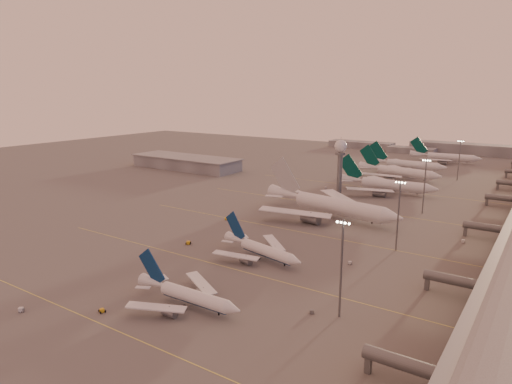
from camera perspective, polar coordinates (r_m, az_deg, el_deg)
The scene contains 25 objects.
ground at distance 148.29m, azimuth -10.90°, elevation -9.16°, with size 700.00×700.00×0.00m, color #575454.
taxiway_markings at distance 175.99m, azimuth 9.33°, elevation -5.56°, with size 180.00×185.25×0.02m.
hangar at distance 325.87m, azimuth -8.74°, elevation 3.68°, with size 82.00×27.00×8.50m.
radar_tower at distance 238.33m, azimuth 10.49°, elevation 4.37°, with size 6.40×6.40×31.10m.
mast_a at distance 112.48m, azimuth 10.63°, elevation -8.86°, with size 3.60×0.56×25.00m.
mast_b at distance 163.00m, azimuth 17.37°, elevation -2.43°, with size 3.60×0.56×25.00m.
mast_c at distance 216.21m, azimuth 20.33°, elevation 1.00°, with size 3.60×0.56×25.00m.
mast_d at distance 303.74m, azimuth 24.06°, elevation 3.87°, with size 3.60×0.56×25.00m.
distant_horizon at distance 435.55m, azimuth 21.01°, elevation 5.18°, with size 165.00×37.50×9.00m.
narrowbody_near at distance 121.21m, azimuth -8.54°, elevation -12.85°, with size 33.63×26.87×13.15m.
narrowbody_mid at distance 151.03m, azimuth 0.69°, elevation -7.39°, with size 34.37×27.15×13.60m.
widebody_white at distance 200.91m, azimuth 9.30°, elevation -2.01°, with size 67.97×54.05×24.05m.
greentail_a at distance 255.12m, azimuth 16.00°, elevation 0.65°, with size 54.60×44.05×19.82m.
greentail_b at distance 297.06m, azimuth 17.42°, elevation 2.22°, with size 54.69×43.84×19.97m.
greentail_c at distance 328.18m, azimuth 18.28°, elevation 3.10°, with size 53.85×43.52×19.57m.
greentail_d at distance 375.79m, azimuth 22.57°, elevation 3.90°, with size 52.39×42.23×19.02m.
gsv_truck_a at distance 131.85m, azimuth -27.15°, elevation -12.71°, with size 5.69×5.38×2.33m.
gsv_tug_near at distance 124.22m, azimuth -18.69°, elevation -13.88°, with size 2.84×3.70×0.93m.
gsv_catering_a at distance 117.75m, azimuth 7.09°, elevation -13.98°, with size 5.24×4.23×3.96m.
gsv_tug_mid at distance 167.12m, azimuth -8.46°, elevation -6.31°, with size 4.08×4.62×1.13m.
gsv_truck_b at distance 150.13m, azimuth 11.82°, elevation -8.49°, with size 5.42×2.88×2.08m.
gsv_truck_c at distance 195.61m, azimuth -3.60°, elevation -3.17°, with size 6.18×3.81×2.35m.
gsv_catering_b at distance 182.99m, azimuth 24.58°, elevation -5.15°, with size 5.30×2.57×4.33m.
gsv_truck_d at distance 260.30m, azimuth 8.75°, elevation 0.66°, with size 3.53×5.04×1.92m.
gsv_tug_hangar at distance 270.58m, azimuth 21.53°, elevation 0.27°, with size 4.06×3.36×1.00m.
Camera 1 is at (98.17, -96.75, 54.71)m, focal length 32.00 mm.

